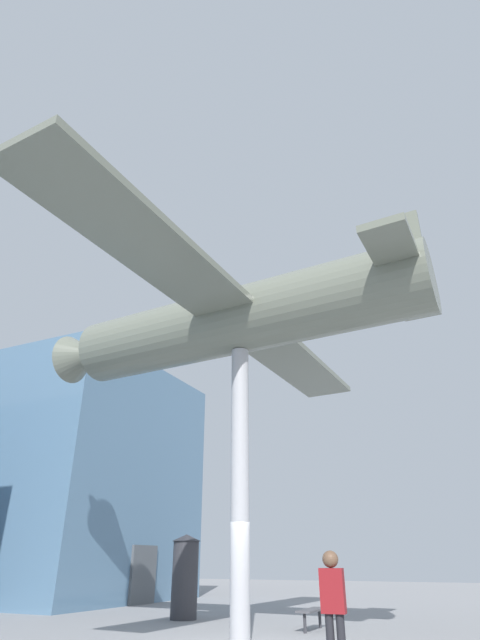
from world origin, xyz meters
The scene contains 6 objects.
glass_pavilion_right centered at (8.75, 16.53, 5.37)m, with size 10.35×15.76×11.32m.
support_pylon_central centered at (0.00, 0.00, 3.44)m, with size 0.46×0.46×6.88m.
suspended_airplane centered at (0.02, 0.31, 7.84)m, with size 15.36×12.19×2.86m.
visitor_person centered at (-2.18, -2.73, 1.07)m, with size 0.28×0.42×1.84m.
plaza_bench centered at (3.38, -0.59, 0.44)m, with size 1.55×0.44×0.50m.
info_kiosk centered at (4.27, 3.94, 1.27)m, with size 0.97×0.97×2.48m.
Camera 1 is at (-11.55, -5.31, 1.67)m, focal length 28.00 mm.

